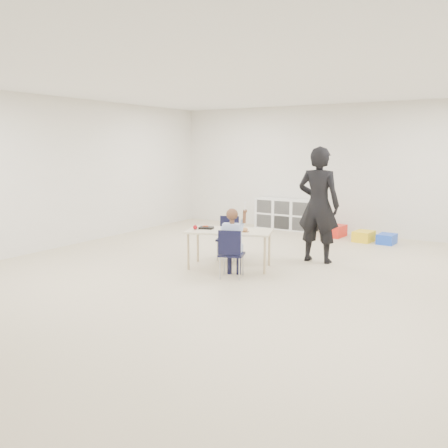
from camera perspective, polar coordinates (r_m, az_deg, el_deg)
The scene contains 16 objects.
room at distance 6.57m, azimuth 1.59°, elevation 5.04°, with size 9.00×9.02×2.80m.
table at distance 7.45m, azimuth 0.66°, elevation -2.99°, with size 1.45×1.04×0.60m.
chair_near at distance 6.88m, azimuth 0.93°, elevation -3.54°, with size 0.35×0.33×0.72m, color black, non-canonical shape.
chair_far at distance 7.99m, azimuth 0.44°, elevation -1.73°, with size 0.35×0.33×0.72m, color black, non-canonical shape.
child at distance 6.84m, azimuth 0.93°, elevation -1.84°, with size 0.48×0.48×1.13m, color #B1C4EF, non-canonical shape.
lunch_tray_near at distance 7.42m, azimuth 1.25°, elevation -0.60°, with size 0.22×0.16×0.03m, color black.
lunch_tray_far at distance 7.53m, azimuth -2.15°, elevation -0.46°, with size 0.22×0.16×0.03m, color black.
milk_carton at distance 7.25m, azimuth 0.91°, elevation -0.54°, with size 0.07×0.07×0.10m, color white.
bread_roll at distance 7.25m, azimuth 2.54°, elevation -0.68°, with size 0.09×0.09×0.07m, color tan.
apple_near at distance 7.47m, azimuth 0.06°, elevation -0.36°, with size 0.07×0.07×0.07m, color #9D0E15.
apple_far at distance 7.45m, azimuth -3.49°, elevation -0.40°, with size 0.07×0.07×0.07m, color #9D0E15.
cubby_shelf at distance 11.02m, azimuth 7.38°, elevation 1.19°, with size 1.40×0.40×0.70m, color white.
adult at distance 7.89m, azimuth 11.29°, elevation 2.26°, with size 0.69×0.45×1.89m, color black.
bin_red at distance 10.32m, azimuth 13.10°, elevation -0.81°, with size 0.39×0.50×0.25m, color red.
bin_yellow at distance 9.94m, azimuth 16.46°, elevation -1.43°, with size 0.34×0.44×0.21m, color yellow.
bin_blue at distance 9.84m, azimuth 18.99°, elevation -1.71°, with size 0.31×0.40×0.20m, color blue.
Camera 1 is at (3.29, -5.67, 1.88)m, focal length 38.00 mm.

